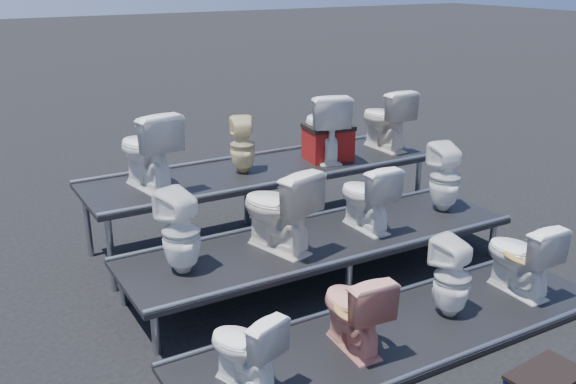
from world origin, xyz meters
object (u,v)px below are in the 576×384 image
toilet_4 (181,232)px  toilet_9 (243,145)px  toilet_6 (366,196)px  toilet_2 (452,277)px  toilet_5 (278,209)px  toilet_10 (324,126)px  toilet_7 (445,177)px  toilet_0 (244,348)px  red_crate (328,144)px  toilet_8 (147,150)px  toilet_11 (385,119)px  toilet_1 (354,309)px  toilet_3 (520,256)px

toilet_4 → toilet_9: (1.26, 1.30, 0.33)m
toilet_6 → toilet_2: bearing=90.5°
toilet_5 → toilet_10: (1.37, 1.30, 0.39)m
toilet_5 → toilet_10: size_ratio=1.02×
toilet_7 → toilet_0: bearing=32.6°
red_crate → toilet_8: bearing=-173.3°
toilet_10 → toilet_6: bearing=93.3°
toilet_8 → toilet_11: (3.17, 0.00, -0.03)m
toilet_2 → red_crate: red_crate is taller
toilet_1 → toilet_8: 2.87m
toilet_0 → toilet_10: (2.39, 2.60, 0.90)m
toilet_8 → toilet_10: size_ratio=1.02×
toilet_2 → toilet_5: (-1.09, 1.30, 0.45)m
toilet_0 → toilet_9: toilet_9 is taller
toilet_10 → toilet_0: bearing=63.9°
toilet_10 → toilet_11: toilet_10 is taller
toilet_6 → toilet_11: (1.25, 1.30, 0.43)m
toilet_1 → toilet_9: 2.72m
toilet_0 → red_crate: bearing=-153.3°
toilet_3 → toilet_7: (0.19, 1.30, 0.41)m
toilet_0 → toilet_10: 3.64m
toilet_0 → toilet_4: toilet_4 is taller
toilet_4 → toilet_1: bearing=110.0°
toilet_1 → toilet_9: size_ratio=1.13×
toilet_1 → toilet_6: 1.73m
toilet_11 → red_crate: (-0.91, -0.04, -0.21)m
toilet_11 → red_crate: size_ratio=1.50×
red_crate → toilet_5: bearing=-130.4°
toilet_4 → toilet_10: 2.74m
toilet_2 → toilet_9: (-0.83, 2.60, 0.74)m
toilet_1 → toilet_7: bearing=-145.3°
toilet_5 → toilet_9: toilet_9 is taller
toilet_5 → toilet_10: toilet_10 is taller
toilet_4 → toilet_8: size_ratio=0.92×
toilet_2 → toilet_1: bearing=-9.0°
toilet_1 → toilet_6: (1.07, 1.30, 0.40)m
toilet_7 → red_crate: 1.49m
toilet_3 → toilet_7: toilet_7 is taller
toilet_0 → toilet_4: 1.38m
toilet_5 → toilet_9: 1.36m
toilet_3 → toilet_6: 1.64m
toilet_2 → toilet_8: (-1.95, 2.60, 0.85)m
toilet_9 → toilet_7: bearing=165.7°
toilet_0 → toilet_2: toilet_2 is taller
toilet_2 → toilet_7: size_ratio=0.97×
toilet_11 → toilet_1: bearing=48.3°
toilet_4 → toilet_11: bearing=-176.0°
toilet_0 → toilet_8: toilet_8 is taller
toilet_6 → toilet_10: (0.30, 1.30, 0.45)m
toilet_6 → toilet_0: bearing=31.3°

